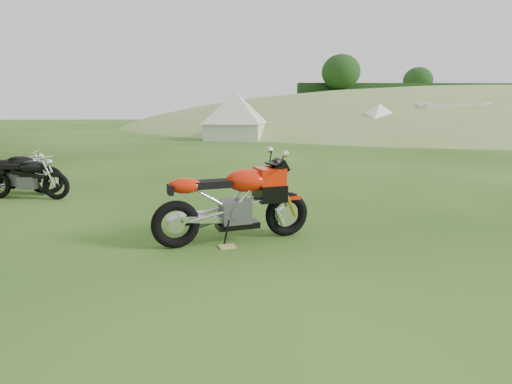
{
  "coord_description": "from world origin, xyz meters",
  "views": [
    {
      "loc": [
        -0.34,
        -5.35,
        1.91
      ],
      "look_at": [
        -0.08,
        0.4,
        0.76
      ],
      "focal_mm": 30.0,
      "sensor_mm": 36.0,
      "label": 1
    }
  ],
  "objects_px": {
    "vintage_moto_b": "(12,173)",
    "caravan": "(450,121)",
    "tent_right": "(379,120)",
    "tent_left": "(236,116)",
    "plywood_board": "(227,246)",
    "vintage_moto_c": "(26,177)",
    "vintage_moto_d": "(15,173)",
    "sport_motorcycle": "(233,196)"
  },
  "relations": [
    {
      "from": "vintage_moto_c",
      "to": "tent_right",
      "type": "xyz_separation_m",
      "value": [
        12.72,
        16.01,
        0.66
      ]
    },
    {
      "from": "vintage_moto_d",
      "to": "vintage_moto_b",
      "type": "bearing_deg",
      "value": -55.12
    },
    {
      "from": "sport_motorcycle",
      "to": "tent_left",
      "type": "relative_size",
      "value": 0.71
    },
    {
      "from": "sport_motorcycle",
      "to": "tent_right",
      "type": "height_order",
      "value": "tent_right"
    },
    {
      "from": "sport_motorcycle",
      "to": "vintage_moto_d",
      "type": "height_order",
      "value": "sport_motorcycle"
    },
    {
      "from": "vintage_moto_b",
      "to": "caravan",
      "type": "bearing_deg",
      "value": 27.3
    },
    {
      "from": "vintage_moto_b",
      "to": "tent_left",
      "type": "xyz_separation_m",
      "value": [
        4.77,
        15.87,
        0.83
      ]
    },
    {
      "from": "tent_left",
      "to": "tent_right",
      "type": "xyz_separation_m",
      "value": [
        8.37,
        -0.14,
        -0.21
      ]
    },
    {
      "from": "sport_motorcycle",
      "to": "vintage_moto_c",
      "type": "bearing_deg",
      "value": 127.33
    },
    {
      "from": "sport_motorcycle",
      "to": "vintage_moto_b",
      "type": "distance_m",
      "value": 5.83
    },
    {
      "from": "plywood_board",
      "to": "vintage_moto_c",
      "type": "distance_m",
      "value": 5.43
    },
    {
      "from": "sport_motorcycle",
      "to": "plywood_board",
      "type": "distance_m",
      "value": 0.71
    },
    {
      "from": "caravan",
      "to": "vintage_moto_c",
      "type": "bearing_deg",
      "value": -131.69
    },
    {
      "from": "tent_left",
      "to": "tent_right",
      "type": "bearing_deg",
      "value": 11.04
    },
    {
      "from": "sport_motorcycle",
      "to": "caravan",
      "type": "distance_m",
      "value": 23.68
    },
    {
      "from": "plywood_board",
      "to": "vintage_moto_c",
      "type": "height_order",
      "value": "vintage_moto_c"
    },
    {
      "from": "vintage_moto_d",
      "to": "tent_left",
      "type": "relative_size",
      "value": 0.54
    },
    {
      "from": "vintage_moto_c",
      "to": "vintage_moto_d",
      "type": "xyz_separation_m",
      "value": [
        -0.61,
        0.79,
        -0.04
      ]
    },
    {
      "from": "tent_left",
      "to": "caravan",
      "type": "relative_size",
      "value": 0.69
    },
    {
      "from": "vintage_moto_b",
      "to": "sport_motorcycle",
      "type": "bearing_deg",
      "value": -50.51
    },
    {
      "from": "vintage_moto_d",
      "to": "tent_right",
      "type": "bearing_deg",
      "value": 62.4
    },
    {
      "from": "sport_motorcycle",
      "to": "vintage_moto_d",
      "type": "distance_m",
      "value": 6.3
    },
    {
      "from": "tent_right",
      "to": "vintage_moto_b",
      "type": "bearing_deg",
      "value": -147.41
    },
    {
      "from": "vintage_moto_b",
      "to": "vintage_moto_d",
      "type": "distance_m",
      "value": 0.55
    },
    {
      "from": "sport_motorcycle",
      "to": "tent_left",
      "type": "bearing_deg",
      "value": 72.54
    },
    {
      "from": "plywood_board",
      "to": "tent_right",
      "type": "bearing_deg",
      "value": 66.39
    },
    {
      "from": "vintage_moto_b",
      "to": "tent_right",
      "type": "relative_size",
      "value": 0.75
    },
    {
      "from": "vintage_moto_c",
      "to": "vintage_moto_d",
      "type": "height_order",
      "value": "vintage_moto_c"
    },
    {
      "from": "vintage_moto_b",
      "to": "caravan",
      "type": "height_order",
      "value": "caravan"
    },
    {
      "from": "vintage_moto_d",
      "to": "tent_left",
      "type": "distance_m",
      "value": 16.17
    },
    {
      "from": "tent_left",
      "to": "caravan",
      "type": "bearing_deg",
      "value": 14.46
    },
    {
      "from": "vintage_moto_c",
      "to": "vintage_moto_d",
      "type": "bearing_deg",
      "value": 136.02
    },
    {
      "from": "sport_motorcycle",
      "to": "vintage_moto_b",
      "type": "bearing_deg",
      "value": 127.45
    },
    {
      "from": "vintage_moto_d",
      "to": "caravan",
      "type": "height_order",
      "value": "caravan"
    },
    {
      "from": "tent_right",
      "to": "tent_left",
      "type": "bearing_deg",
      "value": 161.49
    },
    {
      "from": "tent_right",
      "to": "caravan",
      "type": "relative_size",
      "value": 0.58
    },
    {
      "from": "tent_left",
      "to": "caravan",
      "type": "height_order",
      "value": "tent_left"
    },
    {
      "from": "vintage_moto_b",
      "to": "vintage_moto_c",
      "type": "distance_m",
      "value": 0.5
    },
    {
      "from": "vintage_moto_d",
      "to": "tent_right",
      "type": "relative_size",
      "value": 0.64
    },
    {
      "from": "vintage_moto_c",
      "to": "caravan",
      "type": "xyz_separation_m",
      "value": [
        17.37,
        16.71,
        0.58
      ]
    },
    {
      "from": "sport_motorcycle",
      "to": "vintage_moto_d",
      "type": "bearing_deg",
      "value": 124.69
    },
    {
      "from": "tent_right",
      "to": "plywood_board",
      "type": "bearing_deg",
      "value": -131.16
    }
  ]
}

